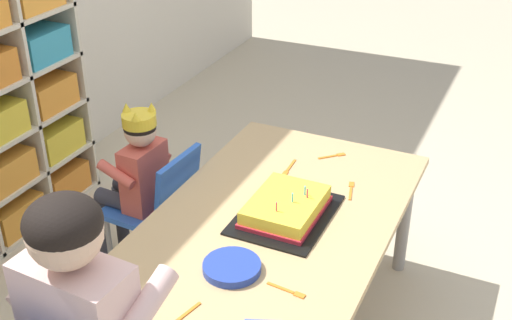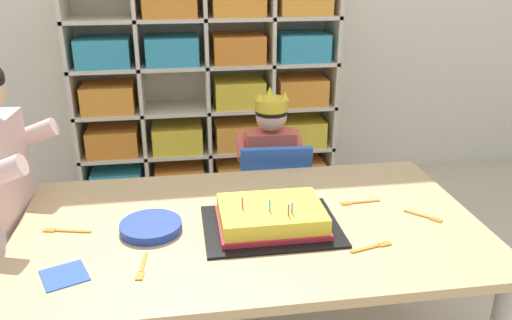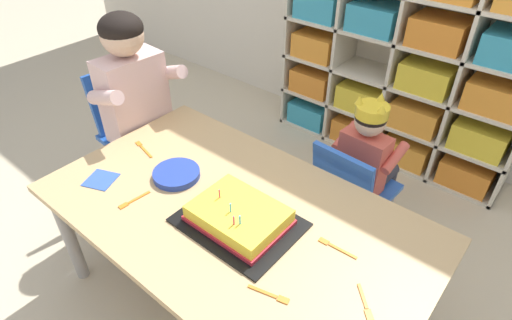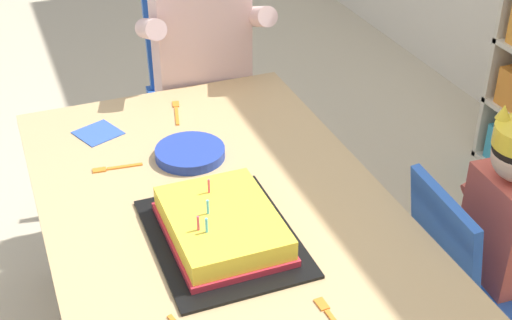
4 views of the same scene
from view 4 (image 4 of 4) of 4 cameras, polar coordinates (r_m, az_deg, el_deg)
name	(u,v)px [view 4 (image 4 of 4)]	position (r m, az deg, el deg)	size (l,w,h in m)	color
activity_table	(228,240)	(1.75, -2.18, -6.30)	(1.43, 0.83, 0.56)	tan
classroom_chair_blue	(472,272)	(1.95, 16.58, -8.40)	(0.33, 0.37, 0.62)	blue
classroom_chair_adult_side	(199,88)	(2.52, -4.49, 5.66)	(0.36, 0.36, 0.77)	#1E4CA8
adult_helper_seated	(206,49)	(2.33, -3.97, 8.68)	(0.44, 0.42, 1.07)	beige
birthday_cake_on_tray	(222,228)	(1.64, -2.66, -5.37)	(0.41, 0.32, 0.11)	black
paper_plate_stack	(192,153)	(1.95, -5.08, 0.59)	(0.19, 0.19, 0.03)	#233DA3
paper_napkin_square	(98,133)	(2.11, -12.30, 2.09)	(0.11, 0.11, 0.00)	#3356B7
fork_near_child_seat	(114,168)	(1.94, -11.10, -0.62)	(0.03, 0.13, 0.00)	orange
fork_near_cake_tray	(332,318)	(1.48, 5.97, -12.22)	(0.14, 0.02, 0.00)	orange
fork_by_napkin	(176,111)	(2.18, -6.27, 3.83)	(0.15, 0.05, 0.00)	orange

